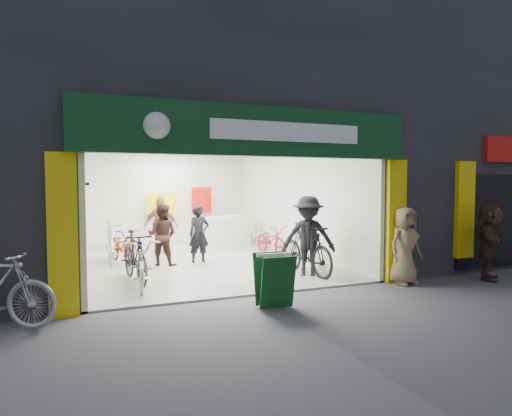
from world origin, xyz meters
TOP-DOWN VIEW (x-y plane):
  - ground at (0.00, 0.00)m, footprint 60.00×60.00m
  - building at (0.91, 4.99)m, footprint 17.00×10.27m
  - bike_left_front at (-1.80, 1.46)m, footprint 0.95×2.01m
  - bike_left_midfront at (-1.86, 2.02)m, footprint 0.70×1.87m
  - bike_left_midback at (-1.86, 4.44)m, footprint 0.95×1.84m
  - bike_left_back at (-2.14, 4.53)m, footprint 0.60×1.89m
  - bike_right_front at (1.85, 1.29)m, footprint 0.73×2.02m
  - bike_right_mid at (2.38, 4.36)m, footprint 0.70×1.67m
  - bike_right_back at (2.50, 5.88)m, footprint 0.54×1.57m
  - customer_a at (0.00, 3.70)m, footprint 0.58×0.40m
  - customer_b at (-0.96, 3.69)m, footprint 0.97×0.90m
  - customer_c at (1.78, 1.09)m, footprint 1.36×1.18m
  - customer_d at (-0.63, 5.49)m, footprint 1.08×0.84m
  - pedestrian_near at (3.30, -0.30)m, footprint 0.84×0.59m
  - pedestrian_far at (5.30, -0.67)m, footprint 1.55×1.40m
  - sandwich_board at (0.02, -0.88)m, footprint 0.63×0.65m

SIDE VIEW (x-z plane):
  - ground at x=0.00m, z-range 0.00..0.00m
  - bike_right_mid at x=2.38m, z-range 0.00..0.85m
  - bike_left_midback at x=-1.86m, z-range 0.00..0.92m
  - bike_right_back at x=2.50m, z-range 0.00..0.93m
  - sandwich_board at x=0.02m, z-range 0.05..0.95m
  - bike_left_front at x=-1.80m, z-range 0.00..1.01m
  - bike_left_midfront at x=-1.86m, z-range 0.00..1.10m
  - bike_left_back at x=-2.14m, z-range 0.00..1.12m
  - bike_right_front at x=1.85m, z-range 0.00..1.19m
  - customer_a at x=0.00m, z-range 0.00..1.53m
  - customer_b at x=-0.96m, z-range 0.00..1.58m
  - pedestrian_near at x=3.30m, z-range 0.00..1.62m
  - customer_d at x=-0.63m, z-range 0.00..1.71m
  - pedestrian_far at x=5.30m, z-range 0.00..1.71m
  - customer_c at x=1.78m, z-range 0.00..1.82m
  - building at x=0.91m, z-range 0.31..8.31m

